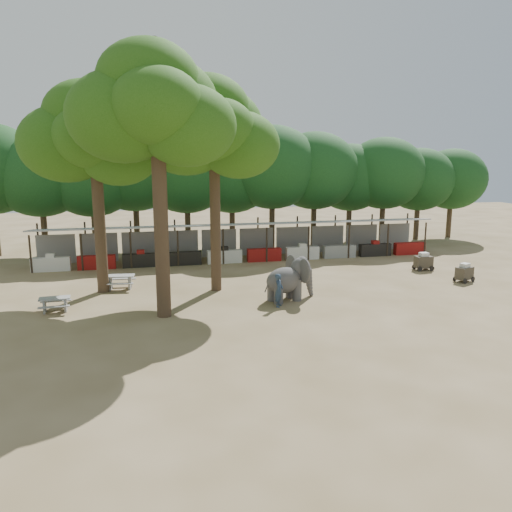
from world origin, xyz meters
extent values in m
plane|color=brown|center=(0.00, 0.00, 0.00)|extent=(100.00, 100.00, 0.00)
cube|color=gray|center=(0.00, 14.00, 2.50)|extent=(28.00, 2.99, 0.39)
cylinder|color=#2D2319|center=(-12.60, 12.65, 1.20)|extent=(0.12, 0.12, 2.40)
cylinder|color=#2D2319|center=(-12.60, 15.35, 1.40)|extent=(0.12, 0.12, 2.80)
cube|color=silver|center=(-12.60, 12.90, 0.45)|extent=(2.38, 0.50, 0.90)
cube|color=gray|center=(-12.60, 15.30, 1.00)|extent=(2.52, 0.12, 2.00)
cylinder|color=#2D2319|center=(-9.80, 12.65, 1.20)|extent=(0.12, 0.12, 2.40)
cylinder|color=#2D2319|center=(-9.80, 15.35, 1.40)|extent=(0.12, 0.12, 2.80)
cube|color=maroon|center=(-9.80, 12.90, 0.45)|extent=(2.38, 0.50, 0.90)
cube|color=gray|center=(-9.80, 15.30, 1.00)|extent=(2.52, 0.12, 2.00)
cylinder|color=#2D2319|center=(-7.00, 12.65, 1.20)|extent=(0.12, 0.12, 2.40)
cylinder|color=#2D2319|center=(-7.00, 15.35, 1.40)|extent=(0.12, 0.12, 2.80)
cube|color=black|center=(-7.00, 12.90, 0.45)|extent=(2.38, 0.50, 0.90)
cube|color=gray|center=(-7.00, 15.30, 1.00)|extent=(2.52, 0.12, 2.00)
cylinder|color=#2D2319|center=(-4.20, 12.65, 1.20)|extent=(0.12, 0.12, 2.40)
cylinder|color=#2D2319|center=(-4.20, 15.35, 1.40)|extent=(0.12, 0.12, 2.80)
cube|color=black|center=(-4.20, 12.90, 0.45)|extent=(2.38, 0.50, 0.90)
cube|color=gray|center=(-4.20, 15.30, 1.00)|extent=(2.52, 0.12, 2.00)
cylinder|color=#2D2319|center=(-1.40, 12.65, 1.20)|extent=(0.12, 0.12, 2.40)
cylinder|color=#2D2319|center=(-1.40, 15.35, 1.40)|extent=(0.12, 0.12, 2.80)
cube|color=silver|center=(-1.40, 12.90, 0.45)|extent=(2.38, 0.50, 0.90)
cube|color=gray|center=(-1.40, 15.30, 1.00)|extent=(2.52, 0.12, 2.00)
cylinder|color=#2D2319|center=(1.40, 12.65, 1.20)|extent=(0.12, 0.12, 2.40)
cylinder|color=#2D2319|center=(1.40, 15.35, 1.40)|extent=(0.12, 0.12, 2.80)
cube|color=maroon|center=(1.40, 12.90, 0.45)|extent=(2.38, 0.50, 0.90)
cube|color=gray|center=(1.40, 15.30, 1.00)|extent=(2.52, 0.12, 2.00)
cylinder|color=#2D2319|center=(4.20, 12.65, 1.20)|extent=(0.12, 0.12, 2.40)
cylinder|color=#2D2319|center=(4.20, 15.35, 1.40)|extent=(0.12, 0.12, 2.80)
cube|color=silver|center=(4.20, 12.90, 0.45)|extent=(2.38, 0.50, 0.90)
cube|color=gray|center=(4.20, 15.30, 1.00)|extent=(2.52, 0.12, 2.00)
cylinder|color=#2D2319|center=(7.00, 12.65, 1.20)|extent=(0.12, 0.12, 2.40)
cylinder|color=#2D2319|center=(7.00, 15.35, 1.40)|extent=(0.12, 0.12, 2.80)
cube|color=gray|center=(7.00, 12.90, 0.45)|extent=(2.38, 0.50, 0.90)
cube|color=gray|center=(7.00, 15.30, 1.00)|extent=(2.52, 0.12, 2.00)
cylinder|color=#2D2319|center=(9.80, 12.65, 1.20)|extent=(0.12, 0.12, 2.40)
cylinder|color=#2D2319|center=(9.80, 15.35, 1.40)|extent=(0.12, 0.12, 2.80)
cube|color=black|center=(9.80, 12.90, 0.45)|extent=(2.38, 0.50, 0.90)
cube|color=gray|center=(9.80, 15.30, 1.00)|extent=(2.52, 0.12, 2.00)
cylinder|color=#2D2319|center=(12.60, 12.65, 1.20)|extent=(0.12, 0.12, 2.40)
cylinder|color=#2D2319|center=(12.60, 15.35, 1.40)|extent=(0.12, 0.12, 2.80)
cube|color=maroon|center=(12.60, 12.90, 0.45)|extent=(2.38, 0.50, 0.90)
cube|color=gray|center=(12.60, 15.30, 1.00)|extent=(2.52, 0.12, 2.00)
cylinder|color=#332316|center=(-9.00, 7.00, 4.60)|extent=(0.60, 0.60, 9.20)
cone|color=#332316|center=(-9.00, 7.00, 9.20)|extent=(0.57, 0.57, 2.88)
ellipsoid|color=#1A480C|center=(-10.40, 7.30, 7.82)|extent=(4.80, 4.80, 3.94)
ellipsoid|color=#1A480C|center=(-7.80, 6.40, 7.42)|extent=(4.20, 4.20, 3.44)
ellipsoid|color=#1A480C|center=(-8.80, 8.10, 8.42)|extent=(5.20, 5.20, 4.26)
ellipsoid|color=#1A480C|center=(-9.00, 5.70, 8.12)|extent=(3.80, 3.80, 3.12)
ellipsoid|color=#1A480C|center=(-9.30, 7.20, 9.22)|extent=(4.40, 4.40, 3.61)
cylinder|color=#332316|center=(-6.00, 2.00, 5.20)|extent=(0.64, 0.64, 10.40)
cone|color=#332316|center=(-6.00, 2.00, 10.40)|extent=(0.61, 0.61, 3.25)
ellipsoid|color=#1A480C|center=(-7.40, 2.30, 8.84)|extent=(4.80, 4.80, 3.94)
ellipsoid|color=#1A480C|center=(-4.80, 1.40, 8.44)|extent=(4.20, 4.20, 3.44)
ellipsoid|color=#1A480C|center=(-5.80, 3.10, 9.44)|extent=(5.20, 5.20, 4.26)
ellipsoid|color=#1A480C|center=(-6.00, 0.70, 9.14)|extent=(3.80, 3.80, 3.12)
ellipsoid|color=#1A480C|center=(-6.30, 2.20, 10.24)|extent=(4.40, 4.40, 3.61)
cylinder|color=#332316|center=(-3.00, 6.00, 4.80)|extent=(0.56, 0.56, 9.60)
cone|color=#332316|center=(-3.00, 6.00, 9.60)|extent=(0.53, 0.53, 3.00)
ellipsoid|color=#1A480C|center=(-4.40, 6.30, 8.16)|extent=(4.80, 4.80, 3.94)
ellipsoid|color=#1A480C|center=(-1.80, 5.40, 7.76)|extent=(4.20, 4.20, 3.44)
ellipsoid|color=#1A480C|center=(-2.80, 7.10, 8.76)|extent=(5.20, 5.20, 4.26)
ellipsoid|color=#1A480C|center=(-3.00, 4.70, 8.46)|extent=(3.80, 3.80, 3.12)
ellipsoid|color=#1A480C|center=(-3.30, 6.20, 9.56)|extent=(4.40, 4.40, 3.61)
cylinder|color=#332316|center=(-16.67, 19.00, 1.87)|extent=(0.44, 0.44, 3.74)
cylinder|color=#332316|center=(-13.33, 19.00, 1.87)|extent=(0.44, 0.44, 3.74)
ellipsoid|color=#123416|center=(-13.33, 19.00, 5.53)|extent=(6.46, 5.95, 5.61)
cylinder|color=#332316|center=(-10.00, 19.00, 1.87)|extent=(0.44, 0.44, 3.74)
ellipsoid|color=#123416|center=(-10.00, 19.00, 5.53)|extent=(6.46, 5.95, 5.61)
cylinder|color=#332316|center=(-6.67, 19.00, 1.87)|extent=(0.44, 0.44, 3.74)
ellipsoid|color=#123416|center=(-6.67, 19.00, 5.53)|extent=(6.46, 5.95, 5.61)
cylinder|color=#332316|center=(-3.33, 19.00, 1.87)|extent=(0.44, 0.44, 3.74)
ellipsoid|color=#123416|center=(-3.33, 19.00, 5.53)|extent=(6.46, 5.95, 5.61)
cylinder|color=#332316|center=(0.00, 19.00, 1.87)|extent=(0.44, 0.44, 3.74)
ellipsoid|color=#123416|center=(0.00, 19.00, 5.53)|extent=(6.46, 5.95, 5.61)
cylinder|color=#332316|center=(3.33, 19.00, 1.87)|extent=(0.44, 0.44, 3.74)
ellipsoid|color=#123416|center=(3.33, 19.00, 5.53)|extent=(6.46, 5.95, 5.61)
cylinder|color=#332316|center=(6.67, 19.00, 1.87)|extent=(0.44, 0.44, 3.74)
ellipsoid|color=#123416|center=(6.67, 19.00, 5.53)|extent=(6.46, 5.95, 5.61)
cylinder|color=#332316|center=(10.00, 19.00, 1.87)|extent=(0.44, 0.44, 3.74)
ellipsoid|color=#123416|center=(10.00, 19.00, 5.53)|extent=(6.46, 5.95, 5.61)
cylinder|color=#332316|center=(13.33, 19.00, 1.87)|extent=(0.44, 0.44, 3.74)
ellipsoid|color=#123416|center=(13.33, 19.00, 5.53)|extent=(6.46, 5.95, 5.61)
cylinder|color=#332316|center=(16.67, 19.00, 1.87)|extent=(0.44, 0.44, 3.74)
ellipsoid|color=#123416|center=(16.67, 19.00, 5.53)|extent=(6.46, 5.95, 5.61)
cylinder|color=#332316|center=(20.00, 19.00, 1.87)|extent=(0.44, 0.44, 3.74)
ellipsoid|color=#123416|center=(20.00, 19.00, 5.53)|extent=(6.46, 5.95, 5.61)
ellipsoid|color=#3F3C3D|center=(0.06, 3.19, 1.06)|extent=(2.28, 1.72, 1.31)
cylinder|color=#3F3C3D|center=(-0.38, 2.73, 0.55)|extent=(0.58, 0.58, 1.11)
cylinder|color=#3F3C3D|center=(-0.56, 3.32, 0.55)|extent=(0.58, 0.58, 1.11)
cylinder|color=#3F3C3D|center=(0.68, 3.06, 0.55)|extent=(0.58, 0.58, 1.11)
cylinder|color=#3F3C3D|center=(0.50, 3.65, 0.55)|extent=(0.58, 0.58, 1.11)
ellipsoid|color=#3F3C3D|center=(0.98, 3.47, 1.53)|extent=(1.34, 1.19, 1.21)
ellipsoid|color=#3F3C3D|center=(0.98, 2.85, 1.56)|extent=(0.47, 1.01, 1.25)
ellipsoid|color=#3F3C3D|center=(0.63, 3.98, 1.56)|extent=(0.47, 1.01, 1.25)
cone|color=#3F3C3D|center=(1.55, 3.65, 0.69)|extent=(0.62, 0.62, 1.37)
imported|color=#26384C|center=(-0.49, 2.24, 0.82)|extent=(0.63, 0.70, 1.63)
cube|color=gray|center=(-10.97, 3.78, 0.67)|extent=(1.42, 0.73, 0.06)
cube|color=gray|center=(-11.43, 3.75, 0.32)|extent=(0.13, 0.56, 0.65)
cube|color=gray|center=(-10.50, 3.81, 0.32)|extent=(0.13, 0.56, 0.65)
cube|color=gray|center=(-10.93, 3.27, 0.39)|extent=(1.40, 0.32, 0.05)
cube|color=gray|center=(-11.00, 4.29, 0.39)|extent=(1.40, 0.32, 0.05)
cube|color=gray|center=(-8.13, 7.40, 0.74)|extent=(1.61, 0.89, 0.06)
cube|color=gray|center=(-8.64, 7.45, 0.36)|extent=(0.17, 0.63, 0.72)
cube|color=gray|center=(-7.62, 7.34, 0.36)|extent=(0.17, 0.63, 0.72)
cube|color=gray|center=(-8.19, 6.83, 0.43)|extent=(1.56, 0.42, 0.05)
cube|color=gray|center=(-8.07, 7.96, 0.43)|extent=(1.56, 0.42, 0.05)
cube|color=#352E25|center=(11.38, 4.60, 0.51)|extent=(1.18, 0.96, 0.71)
cylinder|color=black|center=(11.14, 4.13, 0.15)|extent=(0.30, 0.18, 0.31)
cylinder|color=black|center=(11.89, 4.46, 0.15)|extent=(0.30, 0.18, 0.31)
cylinder|color=black|center=(10.87, 4.75, 0.15)|extent=(0.30, 0.18, 0.31)
cylinder|color=black|center=(11.62, 5.07, 0.15)|extent=(0.30, 0.18, 0.31)
cube|color=silver|center=(11.38, 4.60, 0.97)|extent=(0.63, 0.58, 0.25)
cube|color=#352E25|center=(10.72, 7.89, 0.53)|extent=(1.08, 0.66, 0.75)
cylinder|color=black|center=(10.28, 7.55, 0.16)|extent=(0.32, 0.07, 0.32)
cylinder|color=black|center=(11.14, 7.53, 0.16)|extent=(0.32, 0.07, 0.32)
cylinder|color=black|center=(10.30, 8.25, 0.16)|extent=(0.32, 0.07, 0.32)
cylinder|color=black|center=(11.15, 8.23, 0.16)|extent=(0.32, 0.07, 0.32)
cube|color=silver|center=(10.72, 7.89, 1.01)|extent=(0.54, 0.44, 0.27)
camera|label=1|loc=(-6.80, -20.25, 7.14)|focal=35.00mm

